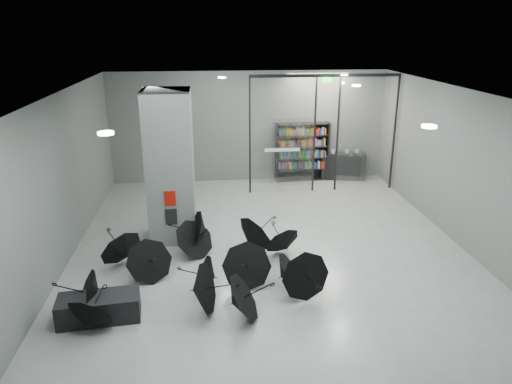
{
  "coord_description": "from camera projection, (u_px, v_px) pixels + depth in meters",
  "views": [
    {
      "loc": [
        -1.49,
        -10.19,
        5.47
      ],
      "look_at": [
        -0.3,
        1.5,
        1.4
      ],
      "focal_mm": 33.67,
      "sensor_mm": 36.0,
      "label": 1
    }
  ],
  "objects": [
    {
      "name": "glass_partition",
      "position": [
        323.0,
        129.0,
        16.2
      ],
      "size": [
        5.06,
        0.08,
        4.0
      ],
      "color": "silver",
      "rests_on": "ground"
    },
    {
      "name": "bookshelf",
      "position": [
        302.0,
        152.0,
        17.69
      ],
      "size": [
        1.97,
        0.51,
        2.15
      ],
      "primitive_type": null,
      "rotation": [
        0.0,
        0.0,
        0.06
      ],
      "color": "black",
      "rests_on": "ground"
    },
    {
      "name": "shop_counter",
      "position": [
        343.0,
        166.0,
        18.09
      ],
      "size": [
        1.73,
        0.97,
        0.98
      ],
      "primitive_type": "cube",
      "rotation": [
        0.0,
        0.0,
        -0.21
      ],
      "color": "black",
      "rests_on": "ground"
    },
    {
      "name": "bench",
      "position": [
        99.0,
        308.0,
        9.39
      ],
      "size": [
        1.63,
        0.83,
        0.5
      ],
      "primitive_type": "cube",
      "rotation": [
        0.0,
        0.0,
        0.11
      ],
      "color": "black",
      "rests_on": "ground"
    },
    {
      "name": "column",
      "position": [
        170.0,
        167.0,
        12.5
      ],
      "size": [
        1.2,
        1.2,
        4.0
      ],
      "primitive_type": "cube",
      "color": "slate",
      "rests_on": "ground"
    },
    {
      "name": "umbrella_cluster",
      "position": [
        208.0,
        269.0,
        10.76
      ],
      "size": [
        5.5,
        4.64,
        1.33
      ],
      "color": "black",
      "rests_on": "ground"
    },
    {
      "name": "room",
      "position": [
        276.0,
        152.0,
        10.58
      ],
      "size": [
        14.0,
        14.02,
        4.01
      ],
      "color": "gray",
      "rests_on": "ground"
    },
    {
      "name": "fire_cabinet",
      "position": [
        170.0,
        198.0,
        12.13
      ],
      "size": [
        0.28,
        0.04,
        0.38
      ],
      "primitive_type": "cube",
      "color": "#A50A07",
      "rests_on": "column"
    },
    {
      "name": "info_panel",
      "position": [
        171.0,
        217.0,
        12.3
      ],
      "size": [
        0.3,
        0.03,
        0.42
      ],
      "primitive_type": "cube",
      "color": "black",
      "rests_on": "column"
    },
    {
      "name": "exit_sign",
      "position": [
        327.0,
        80.0,
        15.48
      ],
      "size": [
        0.3,
        0.06,
        0.15
      ],
      "primitive_type": "cube",
      "color": "#0CE533",
      "rests_on": "room"
    }
  ]
}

